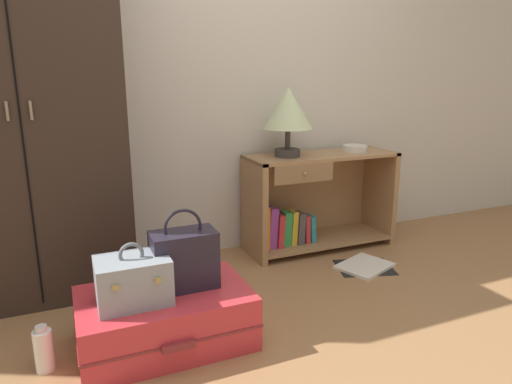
{
  "coord_description": "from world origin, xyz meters",
  "views": [
    {
      "loc": [
        -0.91,
        -1.46,
        1.2
      ],
      "look_at": [
        0.1,
        0.88,
        0.55
      ],
      "focal_mm": 32.22,
      "sensor_mm": 36.0,
      "label": 1
    }
  ],
  "objects": [
    {
      "name": "wardrobe",
      "position": [
        -1.07,
        1.2,
        1.04
      ],
      "size": [
        0.98,
        0.47,
        2.08
      ],
      "color": "#33261E",
      "rests_on": "ground_plane"
    },
    {
      "name": "train_case",
      "position": [
        -0.68,
        0.4,
        0.36
      ],
      "size": [
        0.3,
        0.23,
        0.27
      ],
      "color": "#8E99A3",
      "rests_on": "suitcase_large"
    },
    {
      "name": "handbag",
      "position": [
        -0.44,
        0.46,
        0.39
      ],
      "size": [
        0.29,
        0.16,
        0.37
      ],
      "color": "#231E2D",
      "rests_on": "suitcase_large"
    },
    {
      "name": "bowl",
      "position": [
        1.01,
        1.22,
        0.7
      ],
      "size": [
        0.17,
        0.17,
        0.05
      ],
      "primitive_type": "cylinder",
      "color": "silver",
      "rests_on": "bookshelf"
    },
    {
      "name": "table_lamp",
      "position": [
        0.48,
        1.23,
        0.98
      ],
      "size": [
        0.33,
        0.33,
        0.45
      ],
      "color": "#3D3838",
      "rests_on": "bookshelf"
    },
    {
      "name": "suitcase_large",
      "position": [
        -0.54,
        0.44,
        0.13
      ],
      "size": [
        0.77,
        0.5,
        0.25
      ],
      "color": "#D1333D",
      "rests_on": "ground_plane"
    },
    {
      "name": "open_book_on_floor",
      "position": [
        0.82,
        0.78,
        0.01
      ],
      "size": [
        0.42,
        0.37,
        0.02
      ],
      "color": "white",
      "rests_on": "ground_plane"
    },
    {
      "name": "ground_plane",
      "position": [
        0.0,
        0.0,
        0.0
      ],
      "size": [
        9.0,
        9.0,
        0.0
      ],
      "primitive_type": "plane",
      "color": "#9E7047"
    },
    {
      "name": "bottle",
      "position": [
        -1.05,
        0.44,
        0.09
      ],
      "size": [
        0.08,
        0.08,
        0.2
      ],
      "color": "white",
      "rests_on": "ground_plane"
    },
    {
      "name": "back_wall",
      "position": [
        0.0,
        1.5,
        1.3
      ],
      "size": [
        6.4,
        0.1,
        2.6
      ],
      "primitive_type": "cube",
      "color": "beige",
      "rests_on": "ground_plane"
    },
    {
      "name": "bookshelf",
      "position": [
        0.69,
        1.25,
        0.33
      ],
      "size": [
        1.06,
        0.39,
        0.67
      ],
      "color": "#A37A51",
      "rests_on": "ground_plane"
    }
  ]
}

